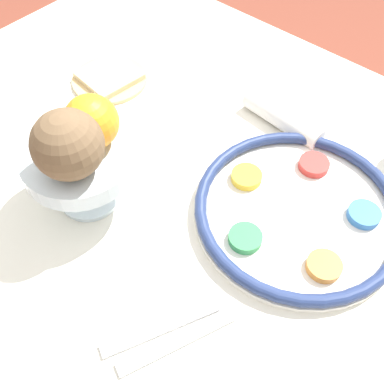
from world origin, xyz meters
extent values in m
plane|color=brown|center=(0.00, 0.00, 0.00)|extent=(8.00, 8.00, 0.00)
cube|color=silver|center=(0.00, 0.00, 0.37)|extent=(1.38, 0.94, 0.74)
cylinder|color=silver|center=(-0.14, -0.04, 0.74)|extent=(0.34, 0.34, 0.01)
torus|color=navy|center=(-0.14, -0.04, 0.76)|extent=(0.34, 0.34, 0.02)
cylinder|color=gold|center=(-0.03, -0.04, 0.76)|extent=(0.05, 0.05, 0.01)
cylinder|color=#33934C|center=(-0.11, 0.06, 0.76)|extent=(0.05, 0.05, 0.01)
cylinder|color=orange|center=(-0.22, 0.02, 0.76)|extent=(0.05, 0.05, 0.01)
cylinder|color=#2D6BB7|center=(-0.22, -0.10, 0.76)|extent=(0.05, 0.05, 0.01)
cylinder|color=red|center=(-0.11, -0.14, 0.76)|extent=(0.05, 0.05, 0.01)
cylinder|color=silver|center=(0.15, 0.16, 0.74)|extent=(0.10, 0.10, 0.01)
cylinder|color=silver|center=(0.15, 0.16, 0.79)|extent=(0.03, 0.03, 0.08)
cylinder|color=silver|center=(0.15, 0.16, 0.84)|extent=(0.18, 0.18, 0.03)
sphere|color=orange|center=(0.14, 0.13, 0.89)|extent=(0.08, 0.08, 0.08)
sphere|color=brown|center=(0.12, 0.19, 0.90)|extent=(0.10, 0.10, 0.10)
cylinder|color=tan|center=(0.35, -0.07, 0.74)|extent=(0.16, 0.16, 0.01)
cube|color=#D1B784|center=(0.35, -0.07, 0.75)|extent=(0.12, 0.12, 0.01)
cylinder|color=white|center=(0.00, -0.20, 0.76)|extent=(0.17, 0.05, 0.04)
cube|color=silver|center=(-0.13, 0.25, 0.74)|extent=(0.08, 0.17, 0.01)
cube|color=silver|center=(-0.10, 0.25, 0.74)|extent=(0.09, 0.17, 0.01)
camera|label=1|loc=(-0.29, 0.39, 1.35)|focal=42.00mm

